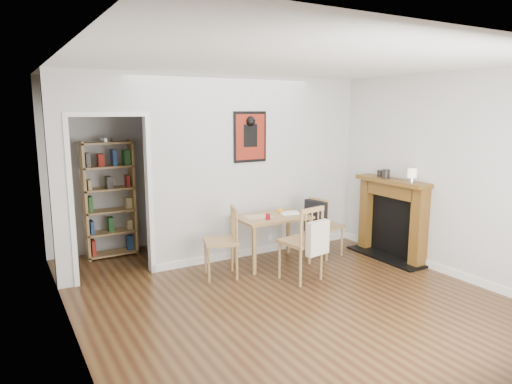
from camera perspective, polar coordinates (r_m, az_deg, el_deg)
ground at (r=5.57m, az=2.50°, el=-12.25°), size 5.20×5.20×0.00m
room_shell at (r=6.42m, az=-3.12°, el=2.78°), size 5.20×5.20×5.20m
dining_table at (r=6.34m, az=2.06°, el=-3.74°), size 1.00×0.64×0.68m
chair_left at (r=5.90m, az=-4.44°, el=-6.27°), size 0.57×0.57×0.92m
chair_right at (r=6.77m, az=8.59°, el=-4.17°), size 0.57×0.52×0.89m
chair_front at (r=5.80m, az=5.71°, el=-6.25°), size 0.56×0.61×0.97m
bookshelf at (r=6.96m, az=-17.87°, el=-0.94°), size 0.72×0.29×1.70m
fireplace at (r=6.91m, az=16.69°, el=-2.86°), size 0.45×1.25×1.16m
red_glass at (r=6.12m, az=1.52°, el=-3.08°), size 0.06×0.06×0.08m
orange_fruit at (r=6.48m, az=3.05°, el=-2.36°), size 0.07×0.07×0.07m
placemat at (r=6.28m, az=0.27°, el=-3.09°), size 0.39×0.32×0.00m
notebook at (r=6.49m, az=4.26°, el=-2.64°), size 0.32×0.26×0.01m
mantel_lamp at (r=6.48m, az=18.94°, el=2.15°), size 0.12×0.12×0.19m
ceramic_jar_a at (r=6.80m, az=15.93°, el=2.19°), size 0.11×0.11×0.13m
ceramic_jar_b at (r=6.96m, az=15.20°, el=2.26°), size 0.08×0.08×0.09m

